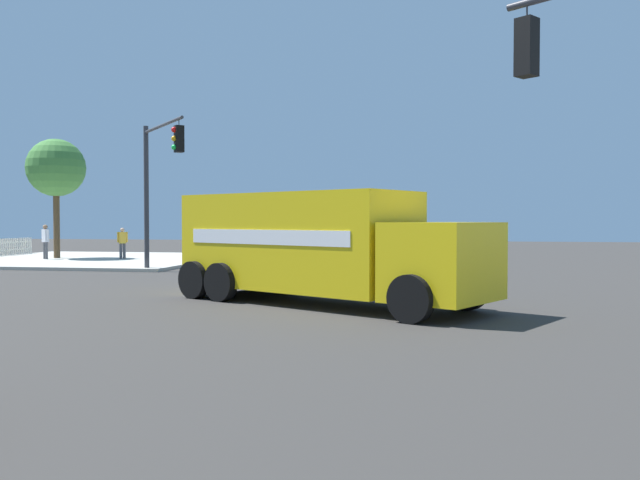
% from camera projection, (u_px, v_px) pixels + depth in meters
% --- Properties ---
extents(ground_plane, '(100.00, 100.00, 0.00)m').
position_uv_depth(ground_plane, '(295.00, 297.00, 17.91)').
color(ground_plane, '#33302D').
extents(sidewalk_corner_near, '(12.89, 12.89, 0.14)m').
position_uv_depth(sidewalk_corner_near, '(93.00, 260.00, 33.89)').
color(sidewalk_corner_near, '#B2ADA0').
rests_on(sidewalk_corner_near, ground).
extents(delivery_truck, '(6.25, 8.46, 2.78)m').
position_uv_depth(delivery_truck, '(318.00, 246.00, 16.41)').
color(delivery_truck, yellow).
rests_on(delivery_truck, ground).
extents(traffic_light_primary, '(3.58, 3.13, 5.82)m').
position_uv_depth(traffic_light_primary, '(157.00, 172.00, 25.67)').
color(traffic_light_primary, '#38383D').
rests_on(traffic_light_primary, sidewalk_corner_near).
extents(pedestrian_near_corner, '(0.36, 0.48, 1.74)m').
position_uv_depth(pedestrian_near_corner, '(45.00, 239.00, 33.10)').
color(pedestrian_near_corner, '#4C4C51').
rests_on(pedestrian_near_corner, sidewalk_corner_near).
extents(pedestrian_crossing, '(0.37, 0.46, 1.57)m').
position_uv_depth(pedestrian_crossing, '(122.00, 241.00, 33.43)').
color(pedestrian_crossing, '#4C4C51').
rests_on(pedestrian_crossing, sidewalk_corner_near).
extents(shade_tree_near, '(2.98, 2.98, 6.17)m').
position_uv_depth(shade_tree_near, '(56.00, 168.00, 33.99)').
color(shade_tree_near, brown).
rests_on(shade_tree_near, sidewalk_corner_near).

